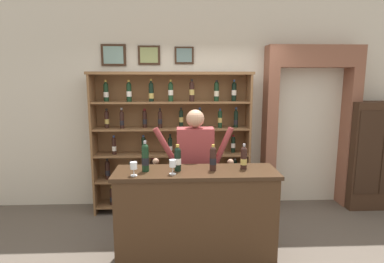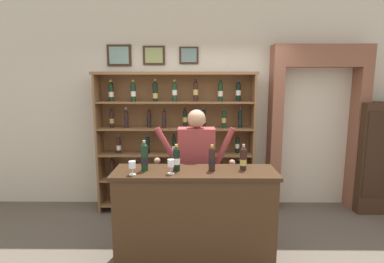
{
  "view_description": "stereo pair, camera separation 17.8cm",
  "coord_description": "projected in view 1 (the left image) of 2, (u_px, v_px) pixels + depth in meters",
  "views": [
    {
      "loc": [
        -0.27,
        -3.19,
        1.99
      ],
      "look_at": [
        -0.12,
        0.24,
        1.41
      ],
      "focal_mm": 29.08,
      "sensor_mm": 36.0,
      "label": 1
    },
    {
      "loc": [
        -0.09,
        -3.19,
        1.99
      ],
      "look_at": [
        -0.12,
        0.24,
        1.41
      ],
      "focal_mm": 29.08,
      "sensor_mm": 36.0,
      "label": 2
    }
  ],
  "objects": [
    {
      "name": "tasting_bottle_prosecco",
      "position": [
        244.0,
        158.0,
        3.35
      ],
      "size": [
        0.07,
        0.07,
        0.28
      ],
      "color": "black",
      "rests_on": "tasting_counter"
    },
    {
      "name": "side_cabinet",
      "position": [
        373.0,
        155.0,
        4.8
      ],
      "size": [
        0.81,
        0.42,
        1.65
      ],
      "color": "#382316",
      "rests_on": "ground"
    },
    {
      "name": "ground_plane",
      "position": [
        203.0,
        259.0,
        3.49
      ],
      "size": [
        14.0,
        14.0,
        0.02
      ],
      "primitive_type": "cube",
      "color": "brown"
    },
    {
      "name": "wine_glass_left",
      "position": [
        134.0,
        166.0,
        3.11
      ],
      "size": [
        0.07,
        0.07,
        0.14
      ],
      "color": "silver",
      "rests_on": "tasting_counter"
    },
    {
      "name": "tasting_bottle_rosso",
      "position": [
        145.0,
        157.0,
        3.26
      ],
      "size": [
        0.08,
        0.08,
        0.33
      ],
      "color": "black",
      "rests_on": "tasting_counter"
    },
    {
      "name": "tasting_bottle_super_tuscan",
      "position": [
        178.0,
        158.0,
        3.28
      ],
      "size": [
        0.07,
        0.07,
        0.28
      ],
      "color": "black",
      "rests_on": "tasting_counter"
    },
    {
      "name": "wine_glass_right",
      "position": [
        173.0,
        164.0,
        3.17
      ],
      "size": [
        0.07,
        0.07,
        0.15
      ],
      "color": "silver",
      "rests_on": "tasting_counter"
    },
    {
      "name": "tasting_bottle_brunello",
      "position": [
        213.0,
        158.0,
        3.29
      ],
      "size": [
        0.07,
        0.07,
        0.28
      ],
      "color": "black",
      "rests_on": "tasting_counter"
    },
    {
      "name": "back_wall",
      "position": [
        195.0,
        95.0,
        4.87
      ],
      "size": [
        12.0,
        0.19,
        3.46
      ],
      "color": "beige",
      "rests_on": "ground"
    },
    {
      "name": "tasting_counter",
      "position": [
        196.0,
        216.0,
        3.39
      ],
      "size": [
        1.74,
        0.53,
        1.02
      ],
      "color": "#422B19",
      "rests_on": "ground"
    },
    {
      "name": "archway_doorway",
      "position": [
        308.0,
        116.0,
        4.87
      ],
      "size": [
        1.43,
        0.45,
        2.48
      ],
      "color": "brown",
      "rests_on": "ground"
    },
    {
      "name": "shopkeeper",
      "position": [
        195.0,
        159.0,
        3.83
      ],
      "size": [
        1.01,
        0.22,
        1.62
      ],
      "color": "#2D3347",
      "rests_on": "ground"
    },
    {
      "name": "wine_shelf",
      "position": [
        172.0,
        138.0,
        4.62
      ],
      "size": [
        2.34,
        0.36,
        2.09
      ],
      "color": "brown",
      "rests_on": "ground"
    }
  ]
}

